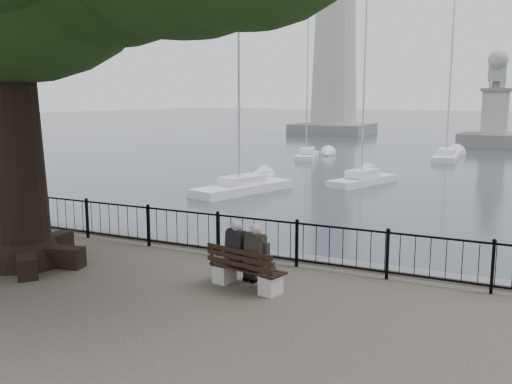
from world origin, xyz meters
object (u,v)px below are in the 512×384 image
Objects in this scene: lion_monument at (494,123)px; lighthouse at (335,39)px; bench at (246,274)px; person_right at (260,259)px; person_left at (241,255)px.

lighthouse is at bearing 148.89° from lion_monument.
person_right is (0.29, 0.03, 0.32)m from bench.
bench is 0.43m from person_right.
lion_monument is (1.05, 49.20, 0.67)m from person_right.
bench is 0.18× the size of lion_monument.
lighthouse is 25.29m from lion_monument.
lion_monument is at bearing 88.77° from person_right.
bench is at bearing -173.23° from person_right.
bench is 1.24× the size of person_left.
bench is 0.39m from person_left.
person_left is at bearing -73.19° from lighthouse.
lighthouse is (-18.95, 61.27, 10.36)m from person_right.
lighthouse reaches higher than person_left.
lighthouse reaches higher than lion_monument.
person_left reaches higher than bench.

